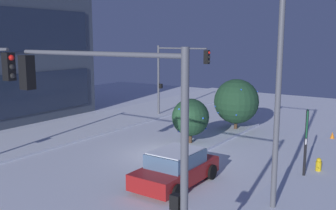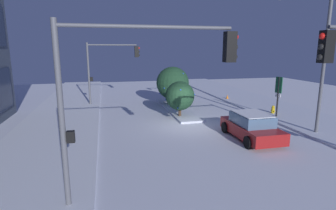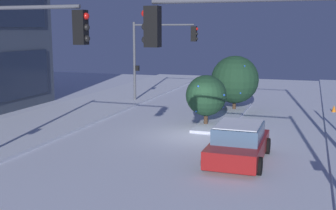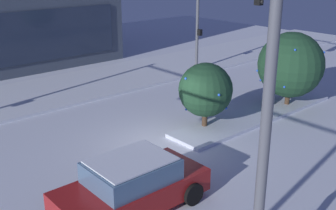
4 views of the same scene
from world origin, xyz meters
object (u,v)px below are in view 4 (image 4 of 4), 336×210
car_near (132,185)px  decorated_tree_median (291,65)px  decorated_tree_left_of_median (206,90)px  traffic_light_corner_far_right (222,9)px  street_lamp_arched (230,34)px

car_near → decorated_tree_median: size_ratio=1.24×
car_near → decorated_tree_left_of_median: bearing=25.6°
car_near → decorated_tree_median: (10.40, 1.98, 1.29)m
traffic_light_corner_far_right → decorated_tree_median: traffic_light_corner_far_right is taller
street_lamp_arched → decorated_tree_median: (10.55, 5.33, -3.30)m
traffic_light_corner_far_right → street_lamp_arched: 16.19m
traffic_light_corner_far_right → decorated_tree_median: bearing=-14.1°
traffic_light_corner_far_right → street_lamp_arched: (-11.94, -10.84, 1.42)m
decorated_tree_median → decorated_tree_left_of_median: size_ratio=1.28×
car_near → street_lamp_arched: size_ratio=0.53×
car_near → traffic_light_corner_far_right: size_ratio=0.77×
traffic_light_corner_far_right → street_lamp_arched: size_ratio=0.69×
traffic_light_corner_far_right → car_near: bearing=-57.6°
car_near → traffic_light_corner_far_right: traffic_light_corner_far_right is taller
street_lamp_arched → decorated_tree_left_of_median: street_lamp_arched is taller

